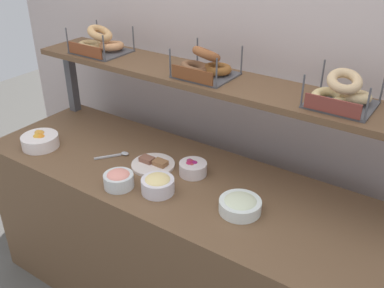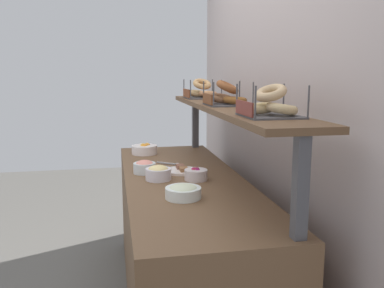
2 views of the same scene
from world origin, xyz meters
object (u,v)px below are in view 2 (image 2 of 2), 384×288
Objects in this scene: bowl_fruit_salad at (145,149)px; serving_plate_white at (181,170)px; serving_spoon_near_plate at (172,164)px; bowl_egg_salad at (158,173)px; bagel_basket_cinnamon_raisin at (227,97)px; bagel_basket_plain at (270,105)px; bowl_beet_salad at (196,174)px; bagel_basket_sesame at (202,92)px; bowl_lox_spread at (145,167)px; bowl_scallion_spread at (183,191)px.

bowl_fruit_salad reaches higher than serving_plate_white.
serving_spoon_near_plate is (0.41, 0.16, -0.03)m from bowl_fruit_salad.
bowl_egg_salad is 0.79m from bowl_fruit_salad.
bowl_fruit_salad is 0.99m from bagel_basket_cinnamon_raisin.
serving_spoon_near_plate is 0.57× the size of bagel_basket_plain.
bagel_basket_cinnamon_raisin is (-0.06, 0.20, 0.45)m from bowl_beet_salad.
bagel_basket_sesame is (-0.55, 0.25, 0.47)m from serving_plate_white.
bagel_basket_cinnamon_raisin is at bearing 0.12° from bagel_basket_sesame.
serving_plate_white is at bearing -119.85° from bagel_basket_cinnamon_raisin.
serving_spoon_near_plate is 0.50× the size of bagel_basket_sesame.
bowl_beet_salad is (0.22, 0.28, -0.01)m from bowl_lox_spread.
bowl_lox_spread is 0.62m from bowl_fruit_salad.
bowl_lox_spread is 0.48× the size of bagel_basket_sesame.
serving_plate_white is at bearing 171.40° from bowl_scallion_spread.
bagel_basket_plain is at bearing 19.76° from bowl_beet_salad.
bowl_scallion_spread is at bearing -126.18° from bagel_basket_plain.
bowl_egg_salad is at bearing 1.40° from bowl_fruit_salad.
bowl_fruit_salad is at bearing -159.30° from serving_spoon_near_plate.
bagel_basket_plain is (0.63, 0.43, 0.44)m from bowl_egg_salad.
bowl_lox_spread is at bearing -94.06° from serving_plate_white.
bowl_lox_spread is 0.67m from bagel_basket_cinnamon_raisin.
bowl_beet_salad is (-0.33, 0.13, 0.00)m from bowl_scallion_spread.
bowl_fruit_salad is (-0.84, -0.24, 0.00)m from bowl_beet_salad.
bowl_lox_spread is (-0.18, -0.07, -0.00)m from bowl_egg_salad.
bowl_scallion_spread is 0.55m from serving_plate_white.
bagel_basket_plain reaches higher than bowl_fruit_salad.
serving_plate_white is (0.02, 0.23, -0.03)m from bowl_lox_spread.
serving_plate_white reaches higher than serving_spoon_near_plate.
bowl_fruit_salad is at bearing -150.80° from bagel_basket_cinnamon_raisin.
bagel_basket_plain is at bearing 1.08° from bagel_basket_cinnamon_raisin.
bowl_fruit_salad is (-1.17, -0.10, 0.00)m from bowl_scallion_spread.
bagel_basket_cinnamon_raisin is at bearing 92.33° from bowl_egg_salad.
serving_plate_white is 0.55m from bagel_basket_cinnamon_raisin.
bagel_basket_sesame reaches higher than serving_plate_white.
bowl_fruit_salad is at bearing -164.29° from bowl_beet_salad.
bowl_fruit_salad is at bearing 175.55° from bowl_lox_spread.
bowl_egg_salad is 0.60m from bagel_basket_cinnamon_raisin.
bowl_fruit_salad is at bearing -175.01° from bowl_scallion_spread.
serving_spoon_near_plate is at bearing -169.43° from bowl_beet_salad.
bagel_basket_cinnamon_raisin is at bearing 71.63° from bowl_lox_spread.
bowl_scallion_spread is 0.76m from serving_spoon_near_plate.
serving_spoon_near_plate is 0.54× the size of bagel_basket_cinnamon_raisin.
bagel_basket_cinnamon_raisin is (0.69, 0.00, 0.00)m from bagel_basket_sesame.
bowl_egg_salad is 0.58× the size of bagel_basket_plain.
bowl_lox_spread is 0.71× the size of bowl_fruit_salad.
bagel_basket_cinnamon_raisin is (0.16, 0.48, 0.44)m from bowl_lox_spread.
bowl_egg_salad is 0.88m from bagel_basket_plain.
bowl_fruit_salad is at bearing -162.60° from bagel_basket_plain.
bagel_basket_sesame reaches higher than bagel_basket_plain.
bowl_scallion_spread is at bearing -39.98° from bagel_basket_cinnamon_raisin.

